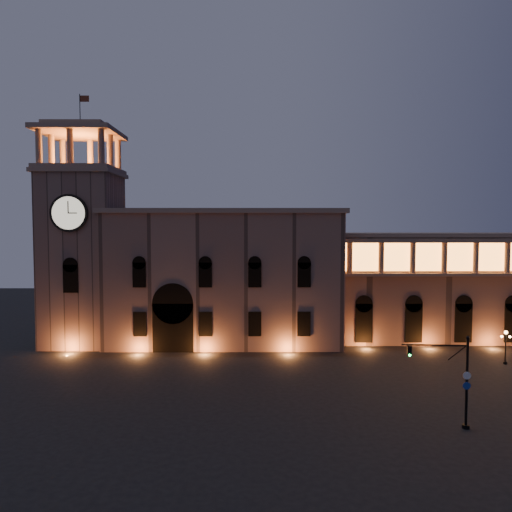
{
  "coord_description": "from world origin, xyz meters",
  "views": [
    {
      "loc": [
        1.81,
        -44.24,
        15.34
      ],
      "look_at": [
        2.15,
        16.0,
        11.81
      ],
      "focal_mm": 35.0,
      "sensor_mm": 36.0,
      "label": 1
    }
  ],
  "objects": [
    {
      "name": "colonnade_wing",
      "position": [
        32.0,
        23.92,
        7.33
      ],
      "size": [
        40.6,
        11.5,
        14.5
      ],
      "color": "brown",
      "rests_on": "ground"
    },
    {
      "name": "clock_tower",
      "position": [
        -20.5,
        20.98,
        12.5
      ],
      "size": [
        9.8,
        9.8,
        32.4
      ],
      "color": "#7A5B50",
      "rests_on": "ground"
    },
    {
      "name": "street_lamp_near",
      "position": [
        30.0,
        10.53,
        2.25
      ],
      "size": [
        1.31,
        0.38,
        3.78
      ],
      "rotation": [
        0.0,
        0.0,
        -0.11
      ],
      "color": "black",
      "rests_on": "ground"
    },
    {
      "name": "government_building",
      "position": [
        -2.08,
        21.93,
        8.77
      ],
      "size": [
        30.8,
        12.8,
        17.6
      ],
      "color": "#7A5B50",
      "rests_on": "ground"
    },
    {
      "name": "traffic_light",
      "position": [
        17.13,
        -7.16,
        3.74
      ],
      "size": [
        5.18,
        0.74,
        7.11
      ],
      "rotation": [
        0.0,
        0.0,
        -0.07
      ],
      "color": "black",
      "rests_on": "ground"
    },
    {
      "name": "ground",
      "position": [
        0.0,
        0.0,
        0.0
      ],
      "size": [
        160.0,
        160.0,
        0.0
      ],
      "primitive_type": "plane",
      "color": "black",
      "rests_on": "ground"
    }
  ]
}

